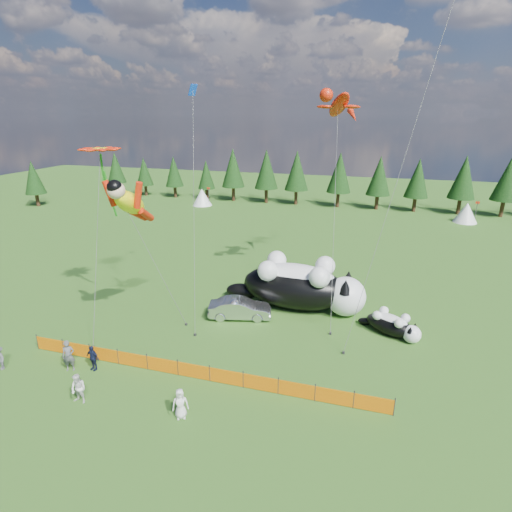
% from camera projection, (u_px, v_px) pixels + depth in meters
% --- Properties ---
extents(ground, '(160.00, 160.00, 0.00)m').
position_uv_depth(ground, '(213.00, 350.00, 25.85)').
color(ground, '#0D3309').
rests_on(ground, ground).
extents(safety_fence, '(22.06, 0.06, 1.10)m').
position_uv_depth(safety_fence, '(194.00, 371.00, 22.96)').
color(safety_fence, '#262626').
rests_on(safety_fence, ground).
extents(tree_line, '(90.00, 4.00, 8.00)m').
position_uv_depth(tree_line, '(315.00, 181.00, 65.21)').
color(tree_line, black).
rests_on(tree_line, ground).
extents(festival_tents, '(50.00, 3.20, 2.80)m').
position_uv_depth(festival_tents, '(384.00, 208.00, 58.69)').
color(festival_tents, white).
rests_on(festival_tents, ground).
extents(cat_large, '(11.24, 4.33, 4.06)m').
position_uv_depth(cat_large, '(301.00, 285.00, 30.94)').
color(cat_large, black).
rests_on(cat_large, ground).
extents(cat_small, '(4.20, 3.01, 1.64)m').
position_uv_depth(cat_small, '(392.00, 325.00, 27.45)').
color(cat_small, black).
rests_on(cat_small, ground).
extents(car, '(4.90, 2.70, 1.53)m').
position_uv_depth(car, '(240.00, 308.00, 29.75)').
color(car, silver).
rests_on(car, ground).
extents(spectator_a, '(0.85, 0.73, 1.96)m').
position_uv_depth(spectator_a, '(69.00, 356.00, 23.57)').
color(spectator_a, '#555559').
rests_on(spectator_a, ground).
extents(spectator_b, '(0.85, 0.52, 1.71)m').
position_uv_depth(spectator_b, '(78.00, 389.00, 20.92)').
color(spectator_b, silver).
rests_on(spectator_b, ground).
extents(spectator_c, '(1.01, 0.64, 1.60)m').
position_uv_depth(spectator_c, '(93.00, 358.00, 23.68)').
color(spectator_c, black).
rests_on(spectator_c, ground).
extents(spectator_e, '(0.96, 0.83, 1.66)m').
position_uv_depth(spectator_e, '(180.00, 404.00, 19.90)').
color(spectator_e, silver).
rests_on(spectator_e, ground).
extents(superhero_kite, '(4.62, 4.72, 11.33)m').
position_uv_depth(superhero_kite, '(130.00, 203.00, 24.71)').
color(superhero_kite, '#FFFA0D').
rests_on(superhero_kite, ground).
extents(gecko_kite, '(4.91, 11.17, 17.11)m').
position_uv_depth(gecko_kite, '(339.00, 105.00, 29.81)').
color(gecko_kite, red).
rests_on(gecko_kite, ground).
extents(flower_kite, '(3.73, 6.65, 13.03)m').
position_uv_depth(flower_kite, '(100.00, 152.00, 26.54)').
color(flower_kite, red).
rests_on(flower_kite, ground).
extents(diamond_kite_a, '(2.41, 6.78, 17.36)m').
position_uv_depth(diamond_kite_a, '(193.00, 99.00, 28.19)').
color(diamond_kite_a, blue).
rests_on(diamond_kite_a, ground).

